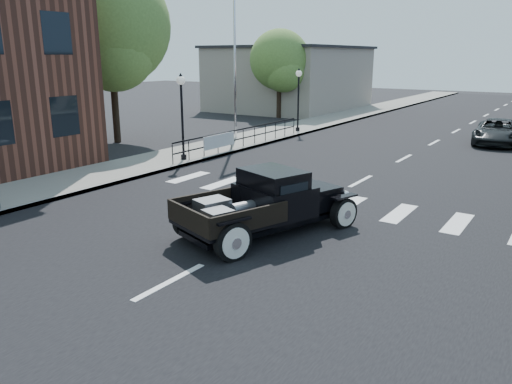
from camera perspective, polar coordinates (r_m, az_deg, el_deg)
The scene contains 14 objects.
ground at distance 12.49m, azimuth -0.34°, elevation -5.36°, with size 120.00×120.00×0.00m, color black.
road at distance 25.92m, azimuth 18.57°, elevation 4.73°, with size 14.00×80.00×0.02m, color black.
road_markings at distance 21.21m, azimuth 14.93°, elevation 2.78°, with size 12.00×60.00×0.06m, color silver, non-canonical shape.
sidewalk_left at distance 29.23m, azimuth 2.26°, elevation 6.76°, with size 3.00×80.00×0.15m, color gray.
low_building_left at distance 43.45m, azimuth 3.96°, elevation 12.74°, with size 10.00×12.00×5.00m, color gray.
railing at distance 24.36m, azimuth -1.47°, elevation 6.41°, with size 0.08×10.00×1.00m, color black, non-canonical shape.
banner at distance 22.76m, azimuth -4.20°, elevation 5.24°, with size 0.04×2.20×0.60m, color silver, non-canonical shape.
lamp_post_b at distance 21.26m, azimuth -8.44°, elevation 8.48°, with size 0.36×0.36×3.59m, color black, non-canonical shape.
lamp_post_c at distance 29.43m, azimuth 4.85°, elevation 10.44°, with size 0.36×0.36×3.59m, color black, non-canonical shape.
flagpole at distance 26.84m, azimuth -2.47°, elevation 18.51°, with size 0.12×0.12×11.54m, color silver.
big_tree_near at distance 27.10m, azimuth -16.20°, elevation 14.83°, with size 6.07×6.07×8.92m, color #4D7030, non-canonical shape.
big_tree_far at distance 36.99m, azimuth 2.69°, elevation 13.33°, with size 4.29×4.29×6.30m, color #4D7030, non-canonical shape.
hotrod_pickup at distance 12.57m, azimuth 1.18°, elevation -1.18°, with size 2.27×4.87×1.69m, color black, non-canonical shape.
second_car at distance 28.59m, azimuth 25.86°, elevation 6.19°, with size 2.11×4.58×1.27m, color black.
Camera 1 is at (6.53, -9.70, 4.41)m, focal length 35.00 mm.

